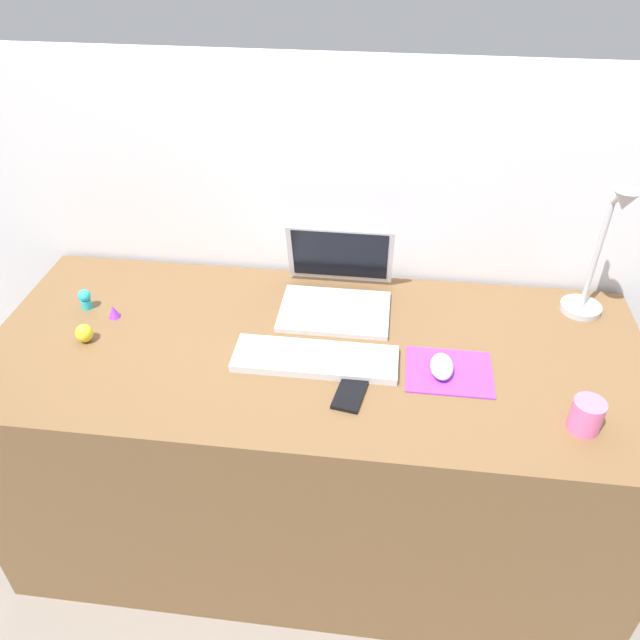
{
  "coord_description": "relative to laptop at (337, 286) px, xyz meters",
  "views": [
    {
      "loc": [
        0.17,
        -1.23,
        1.76
      ],
      "look_at": [
        0.01,
        0.0,
        0.83
      ],
      "focal_mm": 35.1,
      "sensor_mm": 36.0,
      "label": 1
    }
  ],
  "objects": [
    {
      "name": "ground_plane",
      "position": [
        -0.04,
        -0.21,
        -0.79
      ],
      "size": [
        6.0,
        6.0,
        0.0
      ],
      "primitive_type": "plane",
      "color": "slate"
    },
    {
      "name": "back_wall",
      "position": [
        -0.04,
        0.18,
        -0.11
      ],
      "size": [
        2.9,
        0.05,
        1.36
      ],
      "primitive_type": "cube",
      "color": "silver",
      "rests_on": "ground_plane"
    },
    {
      "name": "desk",
      "position": [
        -0.04,
        -0.21,
        -0.42
      ],
      "size": [
        1.7,
        0.72,
        0.74
      ],
      "primitive_type": "cube",
      "color": "brown",
      "rests_on": "ground_plane"
    },
    {
      "name": "laptop",
      "position": [
        0.0,
        0.0,
        0.0
      ],
      "size": [
        0.3,
        0.27,
        0.21
      ],
      "color": "silver",
      "rests_on": "desk"
    },
    {
      "name": "keyboard",
      "position": [
        -0.03,
        -0.27,
        -0.04
      ],
      "size": [
        0.41,
        0.13,
        0.02
      ],
      "primitive_type": "cube",
      "color": "silver",
      "rests_on": "desk"
    },
    {
      "name": "mousepad",
      "position": [
        0.3,
        -0.27,
        -0.05
      ],
      "size": [
        0.21,
        0.17,
        0.0
      ],
      "primitive_type": "cube",
      "color": "purple",
      "rests_on": "desk"
    },
    {
      "name": "mouse",
      "position": [
        0.28,
        -0.27,
        -0.03
      ],
      "size": [
        0.06,
        0.1,
        0.03
      ],
      "primitive_type": "ellipsoid",
      "color": "silver",
      "rests_on": "mousepad"
    },
    {
      "name": "cell_phone",
      "position": [
        0.07,
        -0.37,
        -0.05
      ],
      "size": [
        0.09,
        0.14,
        0.01
      ],
      "primitive_type": "cube",
      "rotation": [
        0.0,
        0.0,
        -0.18
      ],
      "color": "black",
      "rests_on": "desk"
    },
    {
      "name": "desk_lamp",
      "position": [
        0.68,
        0.01,
        0.14
      ],
      "size": [
        0.11,
        0.16,
        0.4
      ],
      "color": "#B7B7BC",
      "rests_on": "desk"
    },
    {
      "name": "coffee_mug",
      "position": [
        0.59,
        -0.42,
        -0.01
      ],
      "size": [
        0.07,
        0.07,
        0.08
      ],
      "primitive_type": "cylinder",
      "color": "pink",
      "rests_on": "desk"
    },
    {
      "name": "toy_figurine_purple",
      "position": [
        -0.6,
        -0.15,
        -0.04
      ],
      "size": [
        0.03,
        0.03,
        0.04
      ],
      "primitive_type": "cone",
      "color": "purple",
      "rests_on": "desk"
    },
    {
      "name": "toy_figurine_yellow",
      "position": [
        -0.63,
        -0.26,
        -0.03
      ],
      "size": [
        0.04,
        0.04,
        0.05
      ],
      "primitive_type": "ellipsoid",
      "color": "yellow",
      "rests_on": "desk"
    },
    {
      "name": "toy_figurine_cyan",
      "position": [
        -0.69,
        -0.12,
        -0.02
      ],
      "size": [
        0.03,
        0.03,
        0.06
      ],
      "color": "#28B7CC",
      "rests_on": "desk"
    }
  ]
}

